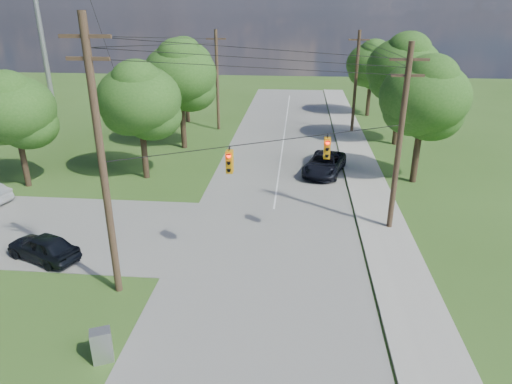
# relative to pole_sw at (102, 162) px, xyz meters

# --- Properties ---
(ground) EXTENTS (140.00, 140.00, 0.00)m
(ground) POSITION_rel_pole_sw_xyz_m (4.60, -0.40, -6.23)
(ground) COLOR #33551C
(ground) RESTS_ON ground
(main_road) EXTENTS (10.00, 100.00, 0.03)m
(main_road) POSITION_rel_pole_sw_xyz_m (6.60, 4.60, -6.21)
(main_road) COLOR gray
(main_road) RESTS_ON ground
(sidewalk_east) EXTENTS (2.60, 100.00, 0.12)m
(sidewalk_east) POSITION_rel_pole_sw_xyz_m (13.30, 4.60, -6.17)
(sidewalk_east) COLOR #A2A097
(sidewalk_east) RESTS_ON ground
(pole_sw) EXTENTS (2.00, 0.32, 12.00)m
(pole_sw) POSITION_rel_pole_sw_xyz_m (0.00, 0.00, 0.00)
(pole_sw) COLOR #4D3827
(pole_sw) RESTS_ON ground
(pole_ne) EXTENTS (2.00, 0.32, 10.50)m
(pole_ne) POSITION_rel_pole_sw_xyz_m (13.50, 7.60, -0.76)
(pole_ne) COLOR #4D3827
(pole_ne) RESTS_ON ground
(pole_north_e) EXTENTS (2.00, 0.32, 10.00)m
(pole_north_e) POSITION_rel_pole_sw_xyz_m (13.50, 29.60, -1.10)
(pole_north_e) COLOR #4D3827
(pole_north_e) RESTS_ON ground
(pole_north_w) EXTENTS (2.00, 0.32, 10.00)m
(pole_north_w) POSITION_rel_pole_sw_xyz_m (-0.40, 29.60, -1.10)
(pole_north_w) COLOR #4D3827
(pole_north_w) RESTS_ON ground
(power_lines) EXTENTS (13.93, 29.62, 4.93)m
(power_lines) POSITION_rel_pole_sw_xyz_m (6.10, 11.14, 2.93)
(power_lines) COLOR black
(power_lines) RESTS_ON ground
(traffic_signals) EXTENTS (4.91, 3.27, 1.05)m
(traffic_signals) POSITION_rel_pole_sw_xyz_m (7.15, 4.03, -0.73)
(traffic_signals) COLOR orange
(traffic_signals) RESTS_ON ground
(tree_w_near) EXTENTS (6.00, 6.00, 8.40)m
(tree_w_near) POSITION_rel_pole_sw_xyz_m (-3.40, 14.60, -0.30)
(tree_w_near) COLOR #443222
(tree_w_near) RESTS_ON ground
(tree_w_mid) EXTENTS (6.40, 6.40, 9.22)m
(tree_w_mid) POSITION_rel_pole_sw_xyz_m (-2.40, 22.60, 0.35)
(tree_w_mid) COLOR #443222
(tree_w_mid) RESTS_ON ground
(tree_w_far) EXTENTS (6.00, 6.00, 8.73)m
(tree_w_far) POSITION_rel_pole_sw_xyz_m (-4.40, 32.60, 0.02)
(tree_w_far) COLOR #443222
(tree_w_far) RESTS_ON ground
(tree_e_near) EXTENTS (6.20, 6.20, 8.81)m
(tree_e_near) POSITION_rel_pole_sw_xyz_m (16.60, 15.60, 0.02)
(tree_e_near) COLOR #443222
(tree_e_near) RESTS_ON ground
(tree_e_mid) EXTENTS (6.60, 6.60, 9.64)m
(tree_e_mid) POSITION_rel_pole_sw_xyz_m (17.10, 25.60, 0.68)
(tree_e_mid) COLOR #443222
(tree_e_mid) RESTS_ON ground
(tree_e_far) EXTENTS (5.80, 5.80, 8.32)m
(tree_e_far) POSITION_rel_pole_sw_xyz_m (16.10, 37.60, -0.31)
(tree_e_far) COLOR #443222
(tree_e_far) RESTS_ON ground
(tree_cross_n) EXTENTS (5.60, 5.60, 7.91)m
(tree_cross_n) POSITION_rel_pole_sw_xyz_m (-11.40, 12.10, -0.63)
(tree_cross_n) COLOR #443222
(tree_cross_n) RESTS_ON ground
(car_cross_dark) EXTENTS (4.41, 3.08, 1.39)m
(car_cross_dark) POSITION_rel_pole_sw_xyz_m (-4.80, 2.30, -5.50)
(car_cross_dark) COLOR black
(car_cross_dark) RESTS_ON cross_road
(car_main_north) EXTENTS (3.94, 6.06, 1.55)m
(car_main_north) POSITION_rel_pole_sw_xyz_m (10.10, 16.72, -5.42)
(car_main_north) COLOR black
(car_main_north) RESTS_ON main_road
(control_cabinet) EXTENTS (0.88, 0.77, 1.31)m
(control_cabinet) POSITION_rel_pole_sw_xyz_m (1.10, -4.40, -5.57)
(control_cabinet) COLOR #989A9E
(control_cabinet) RESTS_ON ground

